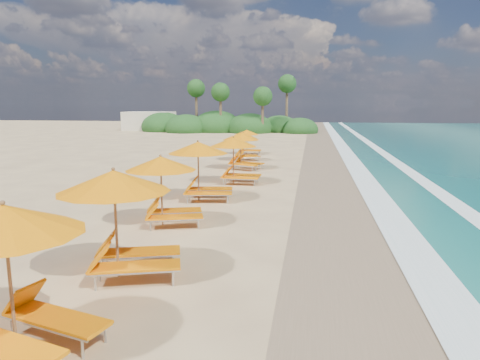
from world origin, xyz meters
name	(u,v)px	position (x,y,z in m)	size (l,w,h in m)	color
ground	(240,211)	(0.00, 0.00, 0.00)	(160.00, 160.00, 0.00)	tan
wet_sand	(347,215)	(4.00, 0.00, 0.01)	(4.00, 160.00, 0.01)	#8A7052
surf_foam	(424,218)	(6.70, 0.00, 0.03)	(4.00, 160.00, 0.01)	white
station_2	(17,269)	(-1.98, -10.00, 1.43)	(3.17, 3.07, 2.55)	olive
station_3	(125,216)	(-1.62, -6.71, 1.47)	(3.33, 3.25, 2.63)	olive
station_4	(167,186)	(-2.10, -2.29, 1.35)	(3.04, 2.97, 2.40)	olive
station_5	(203,167)	(-1.85, 1.64, 1.43)	(3.02, 2.87, 2.55)	olive
station_6	(237,157)	(-1.10, 5.73, 1.36)	(2.62, 2.42, 2.43)	olive
station_7	(243,148)	(-1.53, 10.56, 1.31)	(3.00, 2.94, 2.34)	olive
station_8	(245,145)	(-2.06, 14.78, 1.15)	(2.67, 2.65, 2.05)	olive
station_9	(249,140)	(-2.37, 18.73, 1.13)	(2.17, 2.00, 2.01)	olive
treeline	(223,125)	(-9.94, 45.51, 1.00)	(25.80, 8.80, 9.74)	#163D14
beach_building	(149,121)	(-22.00, 48.00, 1.40)	(7.00, 5.00, 2.80)	beige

